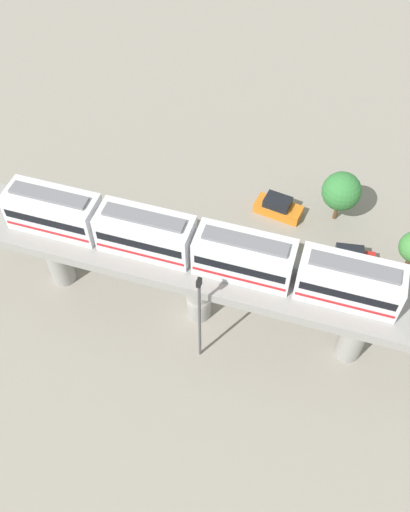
% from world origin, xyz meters
% --- Properties ---
extents(ground_plane, '(120.00, 120.00, 0.00)m').
position_xyz_m(ground_plane, '(0.00, 0.00, 0.00)').
color(ground_plane, gray).
extents(viaduct, '(5.20, 35.80, 6.86)m').
position_xyz_m(viaduct, '(0.00, 0.00, 5.41)').
color(viaduct, '#999691').
rests_on(viaduct, ground).
extents(train, '(2.64, 27.45, 3.24)m').
position_xyz_m(train, '(0.00, 0.27, 8.39)').
color(train, silver).
rests_on(train, viaduct).
extents(parked_car_red, '(2.43, 4.43, 1.76)m').
position_xyz_m(parked_car_red, '(8.24, -10.54, 0.74)').
color(parked_car_red, red).
rests_on(parked_car_red, ground).
extents(parked_car_orange, '(2.43, 4.43, 1.76)m').
position_xyz_m(parked_car_orange, '(12.29, -3.58, 0.74)').
color(parked_car_orange, orange).
rests_on(parked_car_orange, ground).
extents(tree_mid_lot, '(3.38, 3.38, 5.06)m').
position_xyz_m(tree_mid_lot, '(13.23, -8.62, 3.35)').
color(tree_mid_lot, brown).
rests_on(tree_mid_lot, ground).
extents(signal_post, '(0.44, 0.28, 9.46)m').
position_xyz_m(signal_post, '(-3.40, -1.17, 5.25)').
color(signal_post, '#4C4C51').
rests_on(signal_post, ground).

